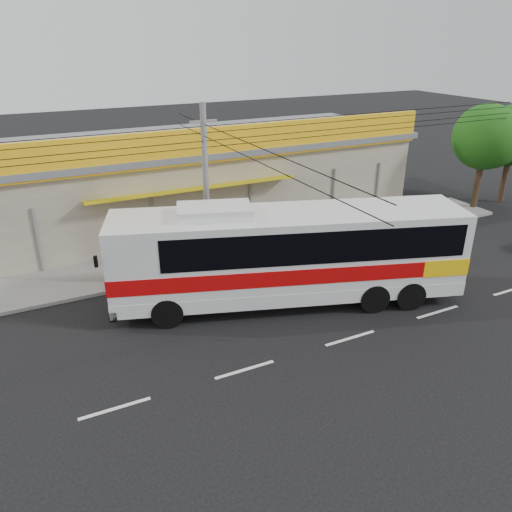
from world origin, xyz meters
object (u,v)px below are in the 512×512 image
(coach_bus, at_px, (294,250))
(tree_far, at_px, (488,139))
(utility_pole, at_px, (204,136))
(motorbike_red, at_px, (127,273))

(coach_bus, distance_m, tree_far, 16.31)
(coach_bus, relative_size, utility_pole, 0.39)
(motorbike_red, bearing_deg, tree_far, -76.93)
(coach_bus, relative_size, motorbike_red, 7.85)
(utility_pole, height_order, tree_far, utility_pole)
(motorbike_red, height_order, tree_far, tree_far)
(coach_bus, distance_m, motorbike_red, 6.99)
(utility_pole, bearing_deg, coach_bus, -60.14)
(motorbike_red, height_order, utility_pole, utility_pole)
(coach_bus, height_order, utility_pole, utility_pole)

